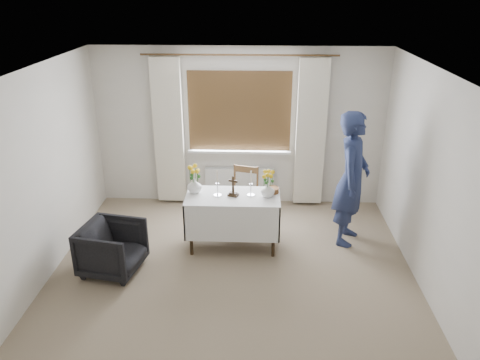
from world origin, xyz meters
name	(u,v)px	position (x,y,z in m)	size (l,w,h in m)	color
ground	(231,292)	(0.00, 0.00, 0.00)	(5.00, 5.00, 0.00)	gray
altar_table	(233,221)	(-0.03, 1.04, 0.38)	(1.24, 0.64, 0.76)	white
wooden_chair	(243,198)	(0.08, 1.66, 0.44)	(0.41, 0.41, 0.89)	brown
armchair	(112,248)	(-1.49, 0.39, 0.32)	(0.68, 0.70, 0.64)	black
person	(352,179)	(1.55, 1.28, 0.93)	(0.68, 0.45, 1.86)	navy
radiator	(239,186)	(0.00, 2.42, 0.30)	(1.10, 0.10, 0.60)	silver
wooden_cross	(233,186)	(-0.02, 1.04, 0.90)	(0.13, 0.09, 0.28)	black
candlestick_left	(217,183)	(-0.23, 1.04, 0.94)	(0.10, 0.10, 0.36)	silver
candlestick_right	(251,183)	(0.21, 1.06, 0.94)	(0.10, 0.10, 0.35)	silver
flower_vase_left	(195,186)	(-0.54, 1.12, 0.86)	(0.19, 0.19, 0.20)	white
flower_vase_right	(268,190)	(0.43, 1.04, 0.86)	(0.18, 0.18, 0.19)	white
wicker_basket	(272,190)	(0.49, 1.17, 0.80)	(0.18, 0.18, 0.07)	brown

